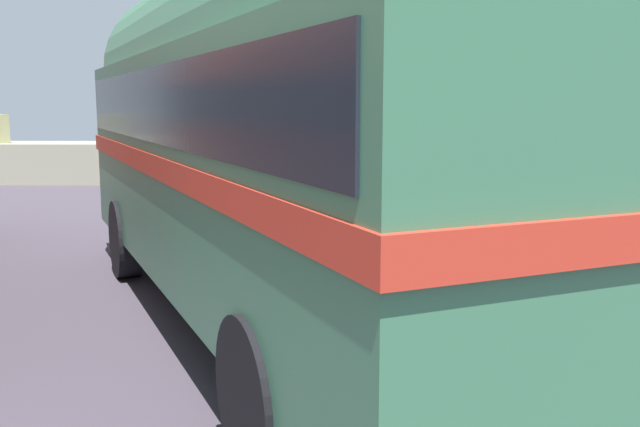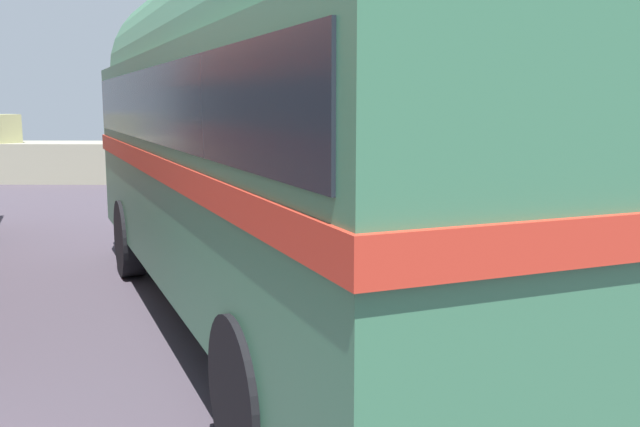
{
  "view_description": "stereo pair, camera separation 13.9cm",
  "coord_description": "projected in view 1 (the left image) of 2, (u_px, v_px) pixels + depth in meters",
  "views": [
    {
      "loc": [
        -1.61,
        -7.67,
        2.17
      ],
      "look_at": [
        -1.66,
        -1.05,
        1.14
      ],
      "focal_mm": 39.79,
      "sensor_mm": 36.0,
      "label": 1
    },
    {
      "loc": [
        -1.48,
        -7.67,
        2.17
      ],
      "look_at": [
        -1.66,
        -1.05,
        1.14
      ],
      "focal_mm": 39.79,
      "sensor_mm": 36.0,
      "label": 2
    }
  ],
  "objects": [
    {
      "name": "ground",
      "position": [
        469.0,
        299.0,
        7.9
      ],
      "size": [
        32.0,
        26.0,
        0.02
      ],
      "color": "#3E3740"
    },
    {
      "name": "breakwater",
      "position": [
        385.0,
        157.0,
        19.46
      ],
      "size": [
        31.36,
        2.4,
        2.4
      ],
      "color": "gray",
      "rests_on": "ground"
    },
    {
      "name": "vintage_coach",
      "position": [
        280.0,
        116.0,
        6.66
      ],
      "size": [
        5.68,
        8.81,
        3.7
      ],
      "rotation": [
        0.0,
        0.0,
        0.42
      ],
      "color": "black",
      "rests_on": "ground"
    },
    {
      "name": "lamp_post",
      "position": [
        465.0,
        9.0,
        13.36
      ],
      "size": [
        1.0,
        0.66,
        7.04
      ],
      "color": "#5B5B60",
      "rests_on": "ground"
    }
  ]
}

